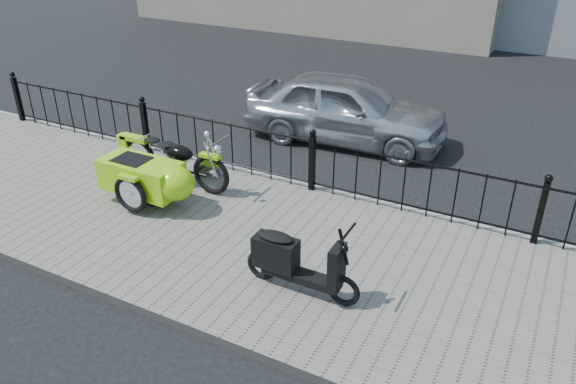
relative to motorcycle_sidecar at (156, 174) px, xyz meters
The scene contains 8 objects.
ground 2.11m from the motorcycle_sidecar, ahead, with size 120.00×120.00×0.00m, color black.
sidewalk 2.10m from the motorcycle_sidecar, ahead, with size 30.00×3.80×0.12m, color slate.
curb 2.65m from the motorcycle_sidecar, 39.21° to the left, with size 30.00×0.10×0.12m, color gray.
iron_fence 2.51m from the motorcycle_sidecar, 36.74° to the left, with size 14.11×0.11×1.08m.
motorcycle_sidecar is the anchor object (origin of this frame).
scooter 3.14m from the motorcycle_sidecar, 18.99° to the right, with size 1.54×0.45×1.05m.
spare_tire 0.27m from the motorcycle_sidecar, 55.53° to the right, with size 0.60×0.60×0.09m, color black.
sedan_car 4.29m from the motorcycle_sidecar, 68.29° to the left, with size 1.63×4.05×1.38m, color silver.
Camera 1 is at (3.51, -6.26, 4.51)m, focal length 35.00 mm.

